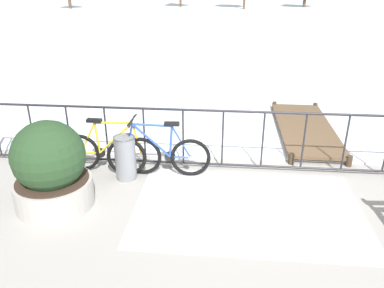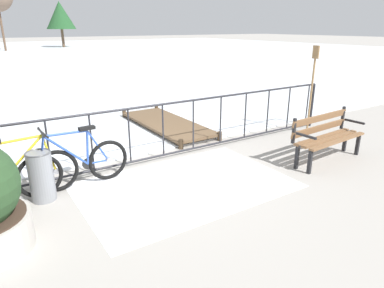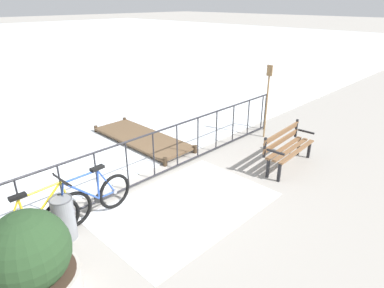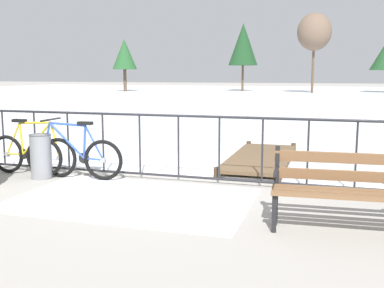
# 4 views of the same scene
# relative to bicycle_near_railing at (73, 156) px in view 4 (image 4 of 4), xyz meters

# --- Properties ---
(ground_plane) EXTENTS (160.00, 160.00, 0.00)m
(ground_plane) POSITION_rel_bicycle_near_railing_xyz_m (1.36, 0.34, -0.37)
(ground_plane) COLOR #9E9991
(frozen_pond) EXTENTS (80.00, 56.00, 0.03)m
(frozen_pond) POSITION_rel_bicycle_near_railing_xyz_m (1.36, 28.74, -0.35)
(frozen_pond) COLOR silver
(frozen_pond) RESTS_ON ground
(snow_patch) EXTENTS (3.23, 2.14, 0.01)m
(snow_patch) POSITION_rel_bicycle_near_railing_xyz_m (1.43, -0.86, -0.36)
(snow_patch) COLOR white
(snow_patch) RESTS_ON ground
(railing_fence) EXTENTS (9.06, 0.06, 1.07)m
(railing_fence) POSITION_rel_bicycle_near_railing_xyz_m (1.36, 0.34, 0.19)
(railing_fence) COLOR #232328
(railing_fence) RESTS_ON ground
(bicycle_near_railing) EXTENTS (1.71, 0.52, 0.97)m
(bicycle_near_railing) POSITION_rel_bicycle_near_railing_xyz_m (0.00, 0.00, 0.00)
(bicycle_near_railing) COLOR black
(bicycle_near_railing) RESTS_ON ground
(bicycle_second) EXTENTS (1.71, 0.52, 0.97)m
(bicycle_second) POSITION_rel_bicycle_near_railing_xyz_m (-0.82, 0.04, 0.00)
(bicycle_second) COLOR black
(bicycle_second) RESTS_ON ground
(park_bench) EXTENTS (1.63, 0.58, 0.89)m
(park_bench) POSITION_rel_bicycle_near_railing_xyz_m (4.19, -1.32, 0.14)
(park_bench) COLOR brown
(park_bench) RESTS_ON ground
(trash_bin) EXTENTS (0.35, 0.35, 0.73)m
(trash_bin) POSITION_rel_bicycle_near_railing_xyz_m (-0.52, -0.13, 0.00)
(trash_bin) COLOR gray
(trash_bin) RESTS_ON ground
(wooden_dock) EXTENTS (1.10, 3.10, 0.20)m
(wooden_dock) POSITION_rel_bicycle_near_railing_xyz_m (2.75, 2.14, -0.25)
(wooden_dock) COLOR brown
(wooden_dock) RESTS_ON ground
(tree_west_mid) EXTENTS (2.82, 2.82, 6.52)m
(tree_west_mid) POSITION_rel_bicycle_near_railing_xyz_m (-4.32, 37.78, 4.14)
(tree_west_mid) COLOR brown
(tree_west_mid) RESTS_ON ground
(tree_centre) EXTENTS (2.91, 2.91, 6.87)m
(tree_centre) POSITION_rel_bicycle_near_railing_xyz_m (2.40, 34.92, 4.88)
(tree_centre) COLOR brown
(tree_centre) RESTS_ON ground
(tree_east_mid) EXTENTS (2.37, 2.37, 5.01)m
(tree_east_mid) POSITION_rel_bicycle_near_railing_xyz_m (-15.19, 34.14, 3.18)
(tree_east_mid) COLOR brown
(tree_east_mid) RESTS_ON ground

